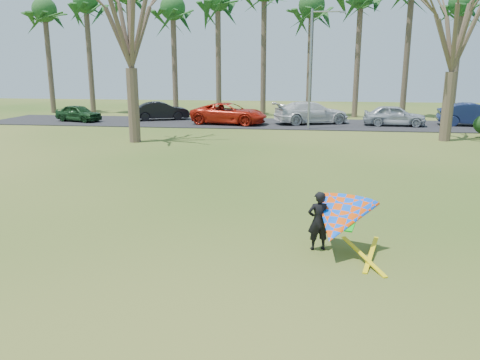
# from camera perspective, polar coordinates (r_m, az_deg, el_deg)

# --- Properties ---
(ground) EXTENTS (100.00, 100.00, 0.00)m
(ground) POSITION_cam_1_polar(r_m,az_deg,el_deg) (11.85, -1.36, -7.45)
(ground) COLOR #1B480F
(ground) RESTS_ON ground
(parking_strip) EXTENTS (46.00, 7.00, 0.06)m
(parking_strip) POSITION_cam_1_polar(r_m,az_deg,el_deg) (36.20, 5.10, 6.86)
(parking_strip) COLOR black
(parking_strip) RESTS_ON ground
(palm_0) EXTENTS (4.84, 4.84, 10.84)m
(palm_0) POSITION_cam_1_polar(r_m,az_deg,el_deg) (48.45, -22.72, 18.43)
(palm_0) COLOR #4A3B2C
(palm_0) RESTS_ON ground
(palm_1) EXTENTS (4.84, 4.84, 11.54)m
(palm_1) POSITION_cam_1_polar(r_m,az_deg,el_deg) (46.69, -18.31, 19.84)
(palm_1) COLOR #4D3B2E
(palm_1) RESTS_ON ground
(palm_3) EXTENTS (4.84, 4.84, 10.84)m
(palm_3) POSITION_cam_1_polar(r_m,az_deg,el_deg) (43.81, -8.19, 19.92)
(palm_3) COLOR brown
(palm_3) RESTS_ON ground
(palm_4) EXTENTS (4.84, 4.84, 11.54)m
(palm_4) POSITION_cam_1_polar(r_m,az_deg,el_deg) (42.99, -2.73, 21.07)
(palm_4) COLOR #4C3E2D
(palm_4) RESTS_ON ground
(palm_6) EXTENTS (4.84, 4.84, 10.84)m
(palm_6) POSITION_cam_1_polar(r_m,az_deg,el_deg) (42.19, 8.73, 20.15)
(palm_6) COLOR #493C2B
(palm_6) RESTS_ON ground
(palm_9) EXTENTS (4.84, 4.84, 10.84)m
(palm_9) POSITION_cam_1_polar(r_m,az_deg,el_deg) (43.92, 25.49, 18.78)
(palm_9) COLOR brown
(palm_9) RESTS_ON ground
(bare_tree_left) EXTENTS (6.60, 6.60, 9.70)m
(bare_tree_left) POSITION_cam_1_polar(r_m,az_deg,el_deg) (27.83, -13.42, 18.75)
(bare_tree_left) COLOR #4C3A2D
(bare_tree_left) RESTS_ON ground
(bare_tree_right) EXTENTS (6.27, 6.27, 9.21)m
(bare_tree_right) POSITION_cam_1_polar(r_m,az_deg,el_deg) (30.13, 24.86, 16.81)
(bare_tree_right) COLOR brown
(bare_tree_right) RESTS_ON ground
(streetlight) EXTENTS (2.28, 0.18, 8.00)m
(streetlight) POSITION_cam_1_polar(r_m,az_deg,el_deg) (32.91, 8.86, 13.82)
(streetlight) COLOR gray
(streetlight) RESTS_ON ground
(car_0) EXTENTS (4.10, 2.59, 1.30)m
(car_0) POSITION_cam_1_polar(r_m,az_deg,el_deg) (39.41, -19.09, 7.71)
(car_0) COLOR #173A1A
(car_0) RESTS_ON parking_strip
(car_1) EXTENTS (4.70, 3.22, 1.47)m
(car_1) POSITION_cam_1_polar(r_m,az_deg,el_deg) (38.85, -9.60, 8.31)
(car_1) COLOR black
(car_1) RESTS_ON parking_strip
(car_2) EXTENTS (6.03, 3.47, 1.58)m
(car_2) POSITION_cam_1_polar(r_m,az_deg,el_deg) (35.54, -1.33, 8.11)
(car_2) COLOR #B81F0E
(car_2) RESTS_ON parking_strip
(car_3) EXTENTS (6.16, 4.33, 1.66)m
(car_3) POSITION_cam_1_polar(r_m,az_deg,el_deg) (36.18, 8.71, 8.12)
(car_3) COLOR silver
(car_3) RESTS_ON parking_strip
(car_4) EXTENTS (4.51, 2.04, 1.50)m
(car_4) POSITION_cam_1_polar(r_m,az_deg,el_deg) (36.31, 18.30, 7.49)
(car_4) COLOR #A6ACB4
(car_4) RESTS_ON parking_strip
(car_5) EXTENTS (5.15, 2.28, 1.64)m
(car_5) POSITION_cam_1_polar(r_m,az_deg,el_deg) (38.41, 26.65, 7.15)
(car_5) COLOR #19244B
(car_5) RESTS_ON parking_strip
(kite_flyer) EXTENTS (2.13, 2.39, 2.02)m
(kite_flyer) POSITION_cam_1_polar(r_m,az_deg,el_deg) (11.00, 11.78, -4.78)
(kite_flyer) COLOR black
(kite_flyer) RESTS_ON ground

